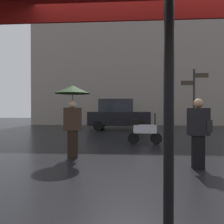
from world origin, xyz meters
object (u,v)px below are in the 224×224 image
object	(u,v)px
pedestrian_with_umbrella	(73,101)
pedestrian_with_bag	(199,129)
parked_car_left	(118,115)
street_signpost	(194,99)
parked_scooter	(144,130)

from	to	relation	value
pedestrian_with_umbrella	pedestrian_with_bag	size ratio (longest dim) A/B	1.27
parked_car_left	street_signpost	bearing A→B (deg)	134.00
pedestrian_with_umbrella	pedestrian_with_bag	distance (m)	3.36
parked_scooter	street_signpost	bearing A→B (deg)	-14.26
street_signpost	parked_scooter	bearing A→B (deg)	-172.75
pedestrian_with_bag	street_signpost	distance (m)	3.78
pedestrian_with_bag	parked_car_left	world-z (taller)	parked_car_left
street_signpost	pedestrian_with_umbrella	bearing A→B (deg)	-148.35
parked_car_left	street_signpost	xyz separation A→B (m)	(3.23, -5.63, 0.78)
pedestrian_with_bag	parked_scooter	xyz separation A→B (m)	(-0.94, 3.24, -0.37)
parked_scooter	street_signpost	distance (m)	2.42
pedestrian_with_umbrella	parked_scooter	world-z (taller)	pedestrian_with_umbrella
pedestrian_with_bag	parked_car_left	distance (m)	9.37
pedestrian_with_umbrella	parked_scooter	bearing A→B (deg)	-147.93
pedestrian_with_umbrella	parked_scooter	size ratio (longest dim) A/B	1.51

